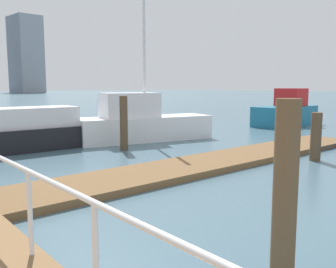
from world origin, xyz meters
name	(u,v)px	position (x,y,z in m)	size (l,w,h in m)	color
floating_dock	(216,161)	(3.90, 10.46, 0.09)	(14.80, 2.00, 0.18)	brown
dock_piling_1	(285,192)	(-0.70, 5.17, 1.15)	(0.30, 0.30, 2.31)	brown
dock_piling_2	(124,123)	(3.18, 14.57, 1.04)	(0.30, 0.30, 2.07)	brown
dock_piling_3	(316,137)	(6.80, 8.73, 0.80)	(0.35, 0.35, 1.59)	brown
moored_boat_3	(141,122)	(5.14, 16.11, 0.82)	(6.36, 3.10, 7.90)	white
moored_boat_4	(286,113)	(15.68, 15.37, 0.81)	(4.64, 2.10, 2.29)	#1E6B8C
moored_boat_5	(26,134)	(0.35, 17.08, 0.62)	(7.38, 2.17, 1.63)	black
skyline_tower_5	(26,55)	(42.97, 135.13, 13.11)	(8.40, 11.34, 26.22)	#8C939E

